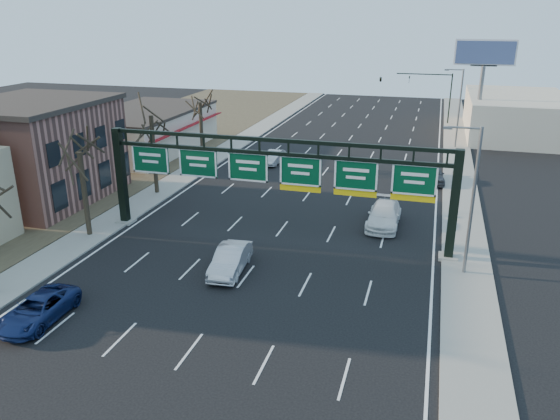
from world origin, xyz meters
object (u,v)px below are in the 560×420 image
(car_blue_suv, at_px, (38,309))
(car_silver_sedan, at_px, (230,260))
(car_white_wagon, at_px, (384,215))
(sign_gantry, at_px, (276,176))

(car_blue_suv, relative_size, car_silver_sedan, 1.02)
(car_blue_suv, xyz_separation_m, car_white_wagon, (15.62, 18.36, 0.14))
(car_blue_suv, bearing_deg, car_white_wagon, 47.77)
(car_silver_sedan, height_order, car_white_wagon, car_white_wagon)
(sign_gantry, distance_m, car_blue_suv, 16.64)
(sign_gantry, relative_size, car_white_wagon, 4.42)
(sign_gantry, bearing_deg, car_white_wagon, 34.36)
(sign_gantry, xyz_separation_m, car_white_wagon, (6.93, 4.74, -3.82))
(car_silver_sedan, bearing_deg, car_blue_suv, -137.43)
(car_silver_sedan, bearing_deg, car_white_wagon, 47.06)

